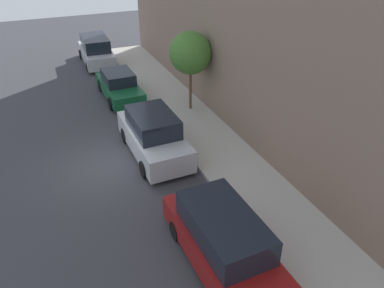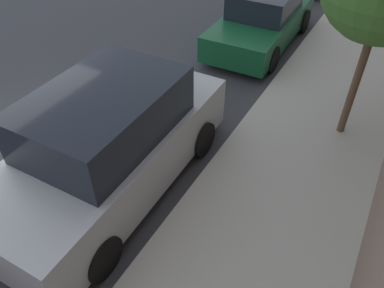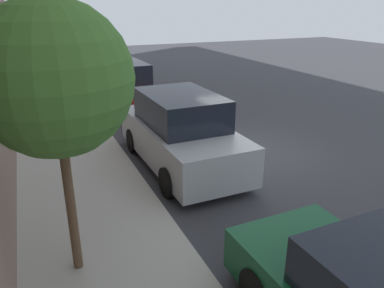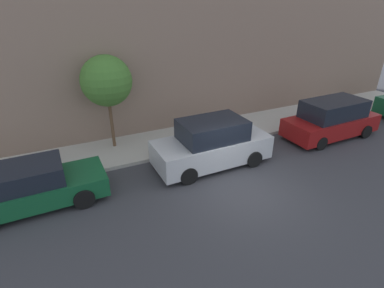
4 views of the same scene
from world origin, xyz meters
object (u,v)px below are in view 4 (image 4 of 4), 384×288
object	(u,v)px
parked_suv_third	(212,144)
parked_sedan_fourth	(34,187)
parked_minivan_second	(332,119)
street_tree	(106,81)

from	to	relation	value
parked_suv_third	parked_sedan_fourth	world-z (taller)	parked_suv_third
parked_minivan_second	street_tree	xyz separation A→B (m)	(3.25, 10.07, 2.26)
parked_minivan_second	street_tree	distance (m)	10.82
parked_sedan_fourth	street_tree	world-z (taller)	street_tree
parked_minivan_second	parked_sedan_fourth	size ratio (longest dim) A/B	1.09
parked_minivan_second	street_tree	world-z (taller)	street_tree
parked_suv_third	parked_sedan_fourth	bearing A→B (deg)	89.07
parked_suv_third	street_tree	xyz separation A→B (m)	(3.17, 3.37, 2.25)
street_tree	parked_sedan_fourth	bearing A→B (deg)	133.21
parked_suv_third	street_tree	world-z (taller)	street_tree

